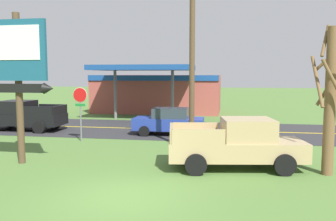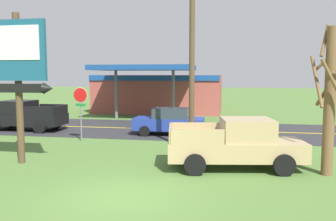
% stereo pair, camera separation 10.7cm
% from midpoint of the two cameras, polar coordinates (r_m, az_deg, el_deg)
% --- Properties ---
extents(ground_plane, '(180.00, 180.00, 0.00)m').
position_cam_midpoint_polar(ground_plane, '(10.93, -7.80, -13.74)').
color(ground_plane, '#4C7033').
extents(road_asphalt, '(140.00, 8.00, 0.02)m').
position_cam_midpoint_polar(road_asphalt, '(23.31, 2.01, -3.14)').
color(road_asphalt, '#2B2B2D').
rests_on(road_asphalt, ground).
extents(road_centre_line, '(126.00, 0.20, 0.01)m').
position_cam_midpoint_polar(road_centre_line, '(23.31, 2.01, -3.11)').
color(road_centre_line, gold).
rests_on(road_centre_line, road_asphalt).
extents(motel_sign, '(2.97, 0.54, 6.12)m').
position_cam_midpoint_polar(motel_sign, '(15.39, -23.47, 6.89)').
color(motel_sign, brown).
rests_on(motel_sign, ground).
extents(stop_sign, '(0.80, 0.08, 2.95)m').
position_cam_midpoint_polar(stop_sign, '(19.79, -14.20, 0.96)').
color(stop_sign, slate).
rests_on(stop_sign, ground).
extents(utility_pole, '(1.73, 0.26, 9.41)m').
position_cam_midpoint_polar(utility_pole, '(16.79, 3.76, 10.40)').
color(utility_pole, brown).
rests_on(utility_pole, ground).
extents(bare_tree, '(1.60, 1.83, 5.45)m').
position_cam_midpoint_polar(bare_tree, '(13.87, 24.76, 2.07)').
color(bare_tree, brown).
rests_on(bare_tree, ground).
extents(gas_station, '(12.00, 11.50, 4.40)m').
position_cam_midpoint_polar(gas_station, '(34.23, -1.81, 3.00)').
color(gas_station, '#A84C42').
rests_on(gas_station, ground).
extents(pickup_tan_parked_on_lawn, '(5.45, 2.85, 1.96)m').
position_cam_midpoint_polar(pickup_tan_parked_on_lawn, '(13.97, 10.98, -5.37)').
color(pickup_tan_parked_on_lawn, tan).
rests_on(pickup_tan_parked_on_lawn, ground).
extents(pickup_black_on_road, '(5.20, 2.24, 1.96)m').
position_cam_midpoint_polar(pickup_black_on_road, '(24.85, -22.54, -0.81)').
color(pickup_black_on_road, black).
rests_on(pickup_black_on_road, ground).
extents(car_blue_near_lane, '(4.20, 2.00, 1.64)m').
position_cam_midpoint_polar(car_blue_near_lane, '(21.30, 0.04, -1.76)').
color(car_blue_near_lane, '#233893').
rests_on(car_blue_near_lane, ground).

